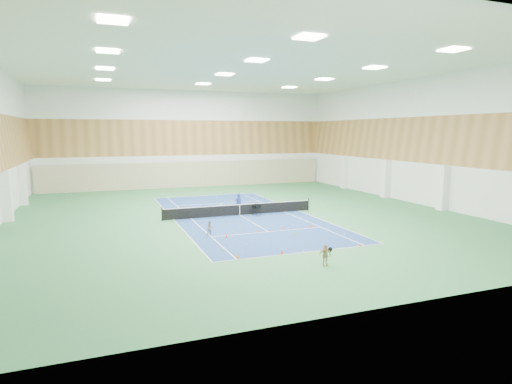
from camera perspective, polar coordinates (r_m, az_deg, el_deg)
ground at (r=35.77m, az=-2.18°, el=-3.12°), size 40.00×40.00×0.00m
room_shell at (r=35.11m, az=-2.24°, el=6.53°), size 36.00×40.00×12.00m
wood_cladding at (r=35.11m, az=-2.25°, el=9.80°), size 36.00×40.00×8.00m
ceiling_light_grid at (r=35.46m, az=-2.29°, el=16.14°), size 21.40×25.40×0.06m
court_surface at (r=35.77m, az=-2.18°, el=-3.11°), size 10.97×23.77×0.01m
tennis_balls_scatter at (r=35.76m, az=-2.18°, el=-3.05°), size 10.57×22.77×0.07m
tennis_net at (r=35.67m, az=-2.19°, el=-2.25°), size 12.80×0.10×1.10m
back_curtain at (r=54.46m, az=-8.78°, el=2.33°), size 35.40×0.16×3.20m
coach at (r=36.88m, az=-2.37°, el=-1.48°), size 0.66×0.49×1.65m
child_court at (r=28.98m, az=-6.16°, el=-4.79°), size 0.49×0.38×1.00m
child_apron at (r=22.69m, az=9.20°, el=-8.29°), size 0.70×0.36×1.14m
ball_cart at (r=35.54m, az=0.06°, el=-2.41°), size 0.72×0.72×0.95m
cone_svc_a at (r=28.35m, az=-3.93°, el=-5.86°), size 0.21×0.21×0.23m
cone_svc_b at (r=29.84m, az=0.22°, el=-5.17°), size 0.17×0.17×0.19m
cone_svc_c at (r=30.85m, az=3.69°, el=-4.71°), size 0.21×0.21×0.23m
cone_svc_d at (r=31.40m, az=7.32°, el=-4.54°), size 0.21×0.21×0.23m
cone_base_a at (r=23.80m, az=-2.47°, el=-8.54°), size 0.22×0.22×0.25m
cone_base_b at (r=24.62m, az=3.50°, el=-8.01°), size 0.21×0.21×0.23m
cone_base_c at (r=25.84m, az=9.10°, el=-7.30°), size 0.22×0.22×0.24m
cone_base_d at (r=26.93m, az=13.67°, el=-6.85°), size 0.18×0.18×0.20m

